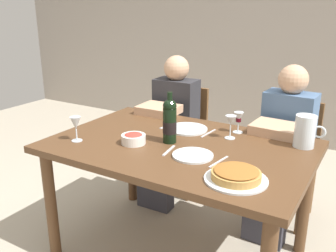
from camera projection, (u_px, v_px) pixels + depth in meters
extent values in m
plane|color=#B2A893|center=(178.00, 252.00, 2.40)|extent=(8.00, 8.00, 0.00)
cube|color=#A3998E|center=(292.00, 18.00, 4.00)|extent=(8.00, 0.10, 2.80)
cube|color=brown|center=(180.00, 147.00, 2.17)|extent=(1.50, 1.00, 0.04)
cylinder|color=brown|center=(51.00, 205.00, 2.28)|extent=(0.07, 0.07, 0.72)
cylinder|color=brown|center=(132.00, 159.00, 2.96)|extent=(0.07, 0.07, 0.72)
cylinder|color=brown|center=(305.00, 202.00, 2.31)|extent=(0.07, 0.07, 0.72)
cylinder|color=black|center=(170.00, 125.00, 2.16)|extent=(0.08, 0.08, 0.21)
sphere|color=black|center=(170.00, 106.00, 2.12)|extent=(0.08, 0.08, 0.08)
cylinder|color=black|center=(170.00, 98.00, 2.10)|extent=(0.03, 0.03, 0.07)
cylinder|color=black|center=(170.00, 127.00, 2.16)|extent=(0.08, 0.08, 0.07)
cylinder|color=silver|center=(305.00, 131.00, 2.09)|extent=(0.12, 0.12, 0.19)
cylinder|color=silver|center=(304.00, 137.00, 2.10)|extent=(0.11, 0.11, 0.11)
torus|color=silver|center=(319.00, 132.00, 2.05)|extent=(0.07, 0.01, 0.07)
cylinder|color=silver|center=(236.00, 180.00, 1.71)|extent=(0.30, 0.30, 0.01)
cylinder|color=#C18E47|center=(236.00, 175.00, 1.70)|extent=(0.23, 0.23, 0.03)
ellipsoid|color=#9E6028|center=(236.00, 170.00, 1.69)|extent=(0.21, 0.21, 0.02)
cylinder|color=white|center=(134.00, 139.00, 2.16)|extent=(0.14, 0.14, 0.05)
ellipsoid|color=#B2382D|center=(133.00, 136.00, 2.15)|extent=(0.12, 0.12, 0.04)
cylinder|color=silver|center=(77.00, 141.00, 2.21)|extent=(0.06, 0.06, 0.00)
cylinder|color=silver|center=(77.00, 135.00, 2.20)|extent=(0.01, 0.01, 0.07)
cone|color=silver|center=(76.00, 123.00, 2.17)|extent=(0.07, 0.07, 0.08)
cylinder|color=silver|center=(238.00, 132.00, 2.35)|extent=(0.06, 0.06, 0.00)
cylinder|color=silver|center=(238.00, 127.00, 2.34)|extent=(0.01, 0.01, 0.06)
cone|color=silver|center=(239.00, 117.00, 2.32)|extent=(0.06, 0.06, 0.07)
cylinder|color=#470A14|center=(238.00, 120.00, 2.33)|extent=(0.03, 0.03, 0.02)
cylinder|color=silver|center=(230.00, 138.00, 2.25)|extent=(0.06, 0.06, 0.00)
cylinder|color=silver|center=(230.00, 132.00, 2.24)|extent=(0.01, 0.01, 0.08)
cone|color=silver|center=(231.00, 121.00, 2.22)|extent=(0.07, 0.07, 0.06)
cylinder|color=silver|center=(193.00, 155.00, 1.98)|extent=(0.22, 0.22, 0.01)
cylinder|color=silver|center=(187.00, 129.00, 2.40)|extent=(0.26, 0.26, 0.01)
cube|color=silver|center=(169.00, 151.00, 2.05)|extent=(0.04, 0.16, 0.00)
cube|color=silver|center=(219.00, 162.00, 1.91)|extent=(0.04, 0.18, 0.00)
cube|color=silver|center=(208.00, 133.00, 2.33)|extent=(0.02, 0.18, 0.00)
cube|color=silver|center=(168.00, 126.00, 2.48)|extent=(0.04, 0.16, 0.00)
cube|color=brown|center=(178.00, 138.00, 3.13)|extent=(0.41, 0.41, 0.02)
cube|color=brown|center=(188.00, 109.00, 3.21)|extent=(0.36, 0.04, 0.40)
cylinder|color=brown|center=(151.00, 167.00, 3.14)|extent=(0.04, 0.04, 0.45)
cylinder|color=brown|center=(187.00, 175.00, 2.98)|extent=(0.04, 0.04, 0.45)
cylinder|color=brown|center=(170.00, 153.00, 3.42)|extent=(0.04, 0.04, 0.45)
cylinder|color=brown|center=(204.00, 161.00, 3.26)|extent=(0.04, 0.04, 0.45)
cube|color=#2D2D33|center=(176.00, 110.00, 3.01)|extent=(0.35, 0.21, 0.50)
sphere|color=tan|center=(177.00, 68.00, 2.91)|extent=(0.20, 0.20, 0.20)
cube|color=#33333D|center=(165.00, 146.00, 2.93)|extent=(0.32, 0.39, 0.14)
cube|color=#33333D|center=(155.00, 184.00, 2.89)|extent=(0.28, 0.13, 0.40)
cube|color=tan|center=(159.00, 110.00, 2.76)|extent=(0.30, 0.25, 0.06)
cube|color=brown|center=(286.00, 160.00, 2.68)|extent=(0.42, 0.42, 0.02)
cube|color=brown|center=(296.00, 126.00, 2.76)|extent=(0.36, 0.05, 0.40)
cylinder|color=brown|center=(253.00, 192.00, 2.71)|extent=(0.04, 0.04, 0.45)
cylinder|color=brown|center=(300.00, 205.00, 2.53)|extent=(0.04, 0.04, 0.45)
cylinder|color=brown|center=(268.00, 175.00, 2.98)|extent=(0.04, 0.04, 0.45)
cylinder|color=brown|center=(312.00, 186.00, 2.80)|extent=(0.04, 0.04, 0.45)
cube|color=#4C6B93|center=(288.00, 128.00, 2.57)|extent=(0.35, 0.22, 0.50)
sphere|color=tan|center=(293.00, 79.00, 2.46)|extent=(0.20, 0.20, 0.20)
cube|color=#33333D|center=(276.00, 170.00, 2.50)|extent=(0.33, 0.40, 0.14)
cube|color=#33333D|center=(265.00, 215.00, 2.46)|extent=(0.28, 0.13, 0.40)
cube|color=tan|center=(276.00, 129.00, 2.33)|extent=(0.30, 0.25, 0.06)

